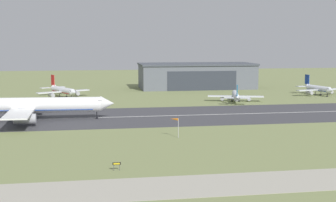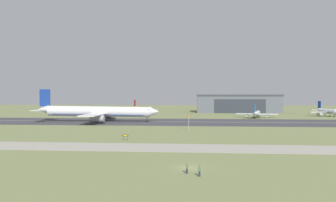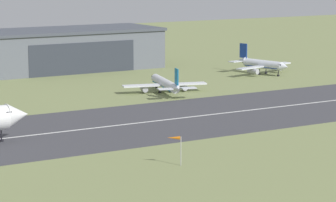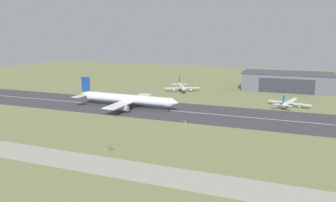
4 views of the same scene
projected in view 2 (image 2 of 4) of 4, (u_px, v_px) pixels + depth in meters
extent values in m
plane|color=#7A8451|center=(191.00, 134.00, 105.25)|extent=(603.55, 603.55, 0.00)
cube|color=#3D3D42|center=(192.00, 122.00, 153.24)|extent=(363.55, 40.48, 0.06)
cube|color=silver|center=(192.00, 122.00, 153.24)|extent=(327.19, 0.70, 0.01)
cube|color=#A8A393|center=(190.00, 148.00, 78.52)|extent=(272.66, 12.39, 0.05)
cube|color=slate|center=(237.00, 104.00, 238.77)|extent=(58.85, 24.76, 12.15)
cube|color=#424751|center=(238.00, 95.00, 238.65)|extent=(59.85, 25.76, 0.90)
cube|color=#2D333D|center=(240.00, 106.00, 226.41)|extent=(35.31, 0.12, 9.72)
cylinder|color=white|center=(99.00, 111.00, 154.24)|extent=(48.45, 5.13, 5.24)
cone|color=white|center=(154.00, 112.00, 152.26)|extent=(4.38, 4.81, 4.82)
cone|color=white|center=(43.00, 109.00, 156.27)|extent=(5.81, 4.35, 4.36)
cube|color=black|center=(149.00, 110.00, 152.42)|extent=(1.13, 4.07, 0.45)
cube|color=navy|center=(99.00, 114.00, 154.27)|extent=(43.57, 4.85, 0.62)
cube|color=white|center=(93.00, 115.00, 142.12)|extent=(7.15, 19.47, 0.47)
cylinder|color=#A8A8B2|center=(97.00, 119.00, 143.60)|extent=(6.27, 3.01, 3.02)
cube|color=white|center=(107.00, 112.00, 166.25)|extent=(7.15, 19.47, 0.47)
cylinder|color=#A8A8B2|center=(109.00, 116.00, 164.63)|extent=(6.27, 3.01, 3.02)
cube|color=navy|center=(45.00, 98.00, 156.09)|extent=(5.21, 0.32, 8.13)
cube|color=white|center=(38.00, 110.00, 150.20)|extent=(4.61, 7.35, 0.24)
cube|color=white|center=(50.00, 109.00, 162.27)|extent=(4.61, 7.35, 0.24)
cylinder|color=black|center=(147.00, 119.00, 152.58)|extent=(0.24, 0.24, 2.52)
cylinder|color=black|center=(147.00, 122.00, 152.60)|extent=(0.84, 0.84, 0.44)
cylinder|color=black|center=(98.00, 120.00, 151.41)|extent=(0.24, 0.24, 2.52)
cylinder|color=black|center=(98.00, 122.00, 151.43)|extent=(0.84, 0.84, 0.44)
cylinder|color=black|center=(101.00, 119.00, 157.14)|extent=(0.24, 0.24, 2.52)
cylinder|color=black|center=(101.00, 121.00, 157.16)|extent=(0.84, 0.84, 0.44)
cylinder|color=silver|center=(328.00, 111.00, 193.66)|extent=(5.77, 14.37, 2.66)
cone|color=silver|center=(319.00, 110.00, 202.22)|extent=(3.05, 3.65, 2.39)
cube|color=black|center=(335.00, 111.00, 186.78)|extent=(2.45, 1.58, 0.44)
cube|color=navy|center=(328.00, 112.00, 193.67)|extent=(5.33, 12.96, 0.20)
cube|color=silver|center=(318.00, 112.00, 192.45)|extent=(10.68, 4.65, 0.40)
cylinder|color=#A8A8B2|center=(320.00, 114.00, 192.12)|extent=(2.38, 3.74, 1.65)
cube|color=navy|center=(319.00, 105.00, 201.69)|extent=(0.92, 2.88, 4.52)
cube|color=silver|center=(314.00, 110.00, 201.66)|extent=(4.53, 3.38, 0.24)
cube|color=silver|center=(324.00, 110.00, 202.63)|extent=(4.53, 3.38, 0.24)
cylinder|color=black|center=(334.00, 116.00, 187.90)|extent=(0.24, 0.24, 1.76)
cylinder|color=black|center=(334.00, 117.00, 187.91)|extent=(0.84, 0.84, 0.44)
cylinder|color=black|center=(325.00, 115.00, 193.69)|extent=(0.24, 0.24, 1.76)
cylinder|color=black|center=(325.00, 116.00, 193.70)|extent=(0.84, 0.84, 0.44)
cylinder|color=black|center=(330.00, 115.00, 194.15)|extent=(0.24, 0.24, 1.76)
cylinder|color=black|center=(330.00, 116.00, 194.16)|extent=(0.84, 0.84, 0.44)
cylinder|color=silver|center=(257.00, 113.00, 182.24)|extent=(7.54, 19.86, 2.41)
cone|color=silver|center=(258.00, 112.00, 192.62)|extent=(2.90, 2.73, 2.41)
cone|color=silver|center=(255.00, 114.00, 171.50)|extent=(2.85, 3.36, 2.17)
cube|color=black|center=(258.00, 112.00, 191.49)|extent=(2.27, 1.60, 0.44)
cube|color=#146B9E|center=(257.00, 114.00, 182.25)|extent=(6.90, 17.91, 0.20)
cube|color=silver|center=(269.00, 114.00, 180.49)|extent=(10.53, 5.53, 0.40)
cylinder|color=#A8A8B2|center=(267.00, 116.00, 181.35)|extent=(2.26, 3.42, 1.50)
cube|color=silver|center=(245.00, 114.00, 184.75)|extent=(10.53, 5.53, 0.40)
cylinder|color=#A8A8B2|center=(247.00, 115.00, 185.05)|extent=(2.26, 3.42, 1.50)
cube|color=#146B9E|center=(255.00, 108.00, 171.86)|extent=(0.96, 2.61, 4.10)
cube|color=silver|center=(261.00, 114.00, 170.50)|extent=(4.16, 3.18, 0.24)
cube|color=silver|center=(249.00, 114.00, 172.57)|extent=(4.16, 3.18, 0.24)
cylinder|color=black|center=(258.00, 116.00, 190.51)|extent=(0.24, 0.24, 1.31)
cylinder|color=black|center=(258.00, 116.00, 190.52)|extent=(0.84, 0.84, 0.44)
cylinder|color=black|center=(259.00, 117.00, 181.68)|extent=(0.24, 0.24, 1.31)
cylinder|color=black|center=(259.00, 117.00, 181.69)|extent=(0.84, 0.84, 0.44)
cylinder|color=black|center=(254.00, 117.00, 182.67)|extent=(0.24, 0.24, 1.31)
cylinder|color=black|center=(254.00, 117.00, 182.68)|extent=(0.84, 0.84, 0.44)
cylinder|color=silver|center=(140.00, 109.00, 213.24)|extent=(11.33, 18.09, 2.80)
cone|color=silver|center=(145.00, 110.00, 203.35)|extent=(3.66, 3.54, 2.80)
cone|color=silver|center=(135.00, 108.00, 223.50)|extent=(3.80, 4.15, 2.52)
cube|color=black|center=(144.00, 109.00, 204.62)|extent=(2.62, 2.08, 0.44)
cube|color=red|center=(140.00, 111.00, 213.25)|extent=(10.32, 16.35, 0.20)
cube|color=silver|center=(130.00, 110.00, 210.28)|extent=(10.74, 7.57, 0.40)
cylinder|color=#A8A8B2|center=(132.00, 112.00, 210.08)|extent=(3.24, 4.04, 1.74)
cube|color=silver|center=(150.00, 110.00, 215.52)|extent=(10.74, 7.57, 0.40)
cylinder|color=#A8A8B2|center=(149.00, 112.00, 214.66)|extent=(3.24, 4.04, 1.74)
cube|color=red|center=(135.00, 103.00, 222.98)|extent=(1.67, 2.83, 4.77)
cube|color=silver|center=(130.00, 108.00, 222.02)|extent=(5.04, 4.36, 0.24)
cube|color=silver|center=(140.00, 108.00, 224.80)|extent=(5.04, 4.36, 0.24)
cylinder|color=black|center=(144.00, 114.00, 205.66)|extent=(0.24, 0.24, 1.81)
cylinder|color=black|center=(144.00, 115.00, 205.67)|extent=(0.84, 0.84, 0.44)
cylinder|color=black|center=(137.00, 113.00, 212.73)|extent=(0.24, 0.24, 1.81)
cylinder|color=black|center=(137.00, 114.00, 212.75)|extent=(0.84, 0.84, 0.44)
cylinder|color=black|center=(142.00, 113.00, 214.05)|extent=(0.24, 0.24, 1.81)
cylinder|color=black|center=(142.00, 114.00, 214.06)|extent=(0.84, 0.84, 0.44)
cylinder|color=#B7B7BC|center=(189.00, 123.00, 118.00)|extent=(0.14, 0.14, 5.02)
cone|color=orange|center=(186.00, 117.00, 118.80)|extent=(2.06, 1.81, 0.60)
cylinder|color=#4C4C51|center=(123.00, 138.00, 91.79)|extent=(0.10, 0.10, 1.09)
cylinder|color=#4C4C51|center=(127.00, 138.00, 91.69)|extent=(0.10, 0.10, 1.09)
cube|color=black|center=(125.00, 136.00, 91.73)|extent=(1.58, 0.12, 0.49)
cube|color=yellow|center=(125.00, 136.00, 91.66)|extent=(1.20, 0.02, 0.29)
cube|color=#282B38|center=(187.00, 171.00, 52.99)|extent=(0.32, 0.22, 0.81)
cube|color=#4C6B47|center=(187.00, 167.00, 52.97)|extent=(0.40, 0.24, 0.64)
sphere|color=tan|center=(187.00, 164.00, 52.97)|extent=(0.22, 0.22, 0.22)
sphere|color=black|center=(187.00, 164.00, 52.97)|extent=(0.19, 0.19, 0.19)
cube|color=#282B38|center=(199.00, 174.00, 51.11)|extent=(0.32, 0.22, 0.84)
cube|color=#4C6B47|center=(199.00, 169.00, 51.09)|extent=(0.40, 0.24, 0.66)
sphere|color=tan|center=(199.00, 166.00, 51.08)|extent=(0.23, 0.23, 0.23)
sphere|color=black|center=(199.00, 166.00, 51.08)|extent=(0.19, 0.19, 0.19)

